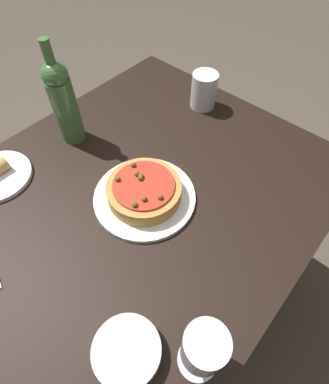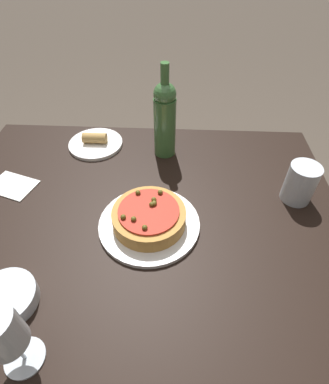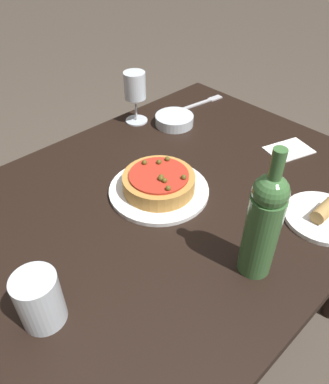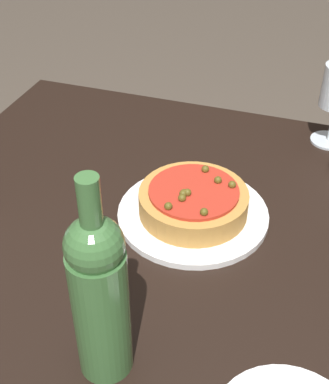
# 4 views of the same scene
# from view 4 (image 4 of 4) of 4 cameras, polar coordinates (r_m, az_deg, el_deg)

# --- Properties ---
(dining_table) EXTENTS (1.15, 0.90, 0.71)m
(dining_table) POSITION_cam_4_polar(r_m,az_deg,el_deg) (1.00, 4.20, -8.25)
(dining_table) COLOR black
(dining_table) RESTS_ON ground_plane
(dinner_plate) EXTENTS (0.27, 0.27, 0.01)m
(dinner_plate) POSITION_cam_4_polar(r_m,az_deg,el_deg) (0.97, 3.04, -2.36)
(dinner_plate) COLOR white
(dinner_plate) RESTS_ON dining_table
(pizza) EXTENTS (0.19, 0.19, 0.06)m
(pizza) POSITION_cam_4_polar(r_m,az_deg,el_deg) (0.95, 3.11, -0.97)
(pizza) COLOR #BC843D
(pizza) RESTS_ON dinner_plate
(wine_bottle) EXTENTS (0.07, 0.07, 0.31)m
(wine_bottle) POSITION_cam_4_polar(r_m,az_deg,el_deg) (0.66, -6.95, -10.83)
(wine_bottle) COLOR #3D6B38
(wine_bottle) RESTS_ON dining_table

